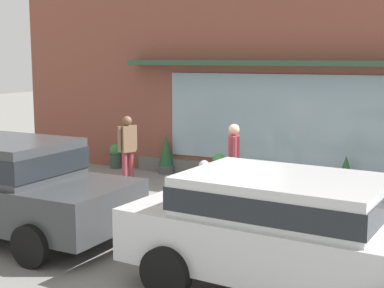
# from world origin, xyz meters

# --- Properties ---
(ground_plane) EXTENTS (60.00, 60.00, 0.00)m
(ground_plane) POSITION_xyz_m (0.00, 0.00, 0.00)
(ground_plane) COLOR gray
(curb_strip) EXTENTS (14.00, 0.24, 0.12)m
(curb_strip) POSITION_xyz_m (0.00, -0.20, 0.06)
(curb_strip) COLOR #B2B2AD
(curb_strip) RESTS_ON ground_plane
(storefront) EXTENTS (14.00, 0.81, 4.59)m
(storefront) POSITION_xyz_m (0.01, 3.19, 2.25)
(storefront) COLOR brown
(storefront) RESTS_ON ground_plane
(fire_hydrant) EXTENTS (0.38, 0.35, 0.81)m
(fire_hydrant) POSITION_xyz_m (-0.54, 0.93, 0.41)
(fire_hydrant) COLOR #B2B2B7
(fire_hydrant) RESTS_ON ground_plane
(pedestrian_with_handbag) EXTENTS (0.36, 0.59, 1.63)m
(pedestrian_with_handbag) POSITION_xyz_m (0.22, 0.70, 0.94)
(pedestrian_with_handbag) COLOR #333847
(pedestrian_with_handbag) RESTS_ON ground_plane
(pedestrian_passerby) EXTENTS (0.32, 0.47, 1.62)m
(pedestrian_passerby) POSITION_xyz_m (-2.56, 1.15, 0.95)
(pedestrian_passerby) COLOR #8E333D
(pedestrian_passerby) RESTS_ON ground_plane
(parked_car_dark_gray) EXTENTS (4.23, 2.10, 1.59)m
(parked_car_dark_gray) POSITION_xyz_m (-2.39, -2.73, 0.90)
(parked_car_dark_gray) COLOR #383A3D
(parked_car_dark_gray) RESTS_ON ground_plane
(parked_car_silver) EXTENTS (4.46, 2.24, 1.50)m
(parked_car_silver) POSITION_xyz_m (2.51, -2.96, 0.86)
(parked_car_silver) COLOR silver
(parked_car_silver) RESTS_ON ground_plane
(potted_plant_window_center) EXTENTS (0.36, 0.36, 0.86)m
(potted_plant_window_center) POSITION_xyz_m (2.05, 2.53, 0.41)
(potted_plant_window_center) COLOR #33473D
(potted_plant_window_center) RESTS_ON ground_plane
(potted_plant_low_front) EXTENTS (0.41, 0.41, 1.02)m
(potted_plant_low_front) POSITION_xyz_m (-2.50, 2.83, 0.49)
(potted_plant_low_front) COLOR #4C4C51
(potted_plant_low_front) RESTS_ON ground_plane
(potted_plant_window_left) EXTENTS (0.36, 0.36, 0.68)m
(potted_plant_window_left) POSITION_xyz_m (-0.86, 2.46, 0.34)
(potted_plant_window_left) COLOR #33473D
(potted_plant_window_left) RESTS_ON ground_plane
(potted_plant_by_entrance) EXTENTS (0.32, 0.32, 0.65)m
(potted_plant_by_entrance) POSITION_xyz_m (-4.03, 2.81, 0.34)
(potted_plant_by_entrance) COLOR #33473D
(potted_plant_by_entrance) RESTS_ON ground_plane
(potted_plant_near_hydrant) EXTENTS (0.31, 0.31, 0.48)m
(potted_plant_near_hydrant) POSITION_xyz_m (0.02, 2.47, 0.24)
(potted_plant_near_hydrant) COLOR #33473D
(potted_plant_near_hydrant) RESTS_ON ground_plane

